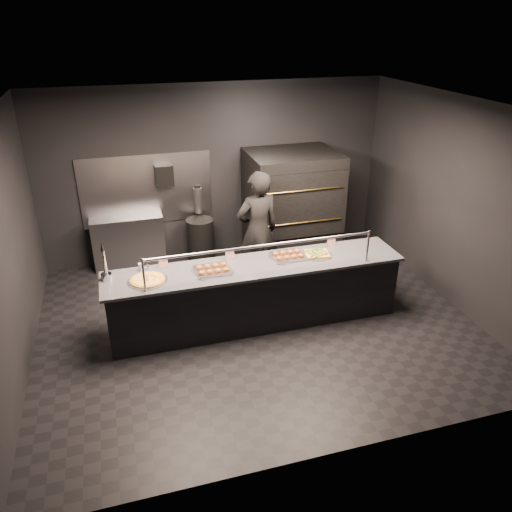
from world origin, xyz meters
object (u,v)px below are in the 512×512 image
fire_extinguisher (198,200)px  square_pizza (317,254)px  towel_dispenser (164,175)px  beer_tap (105,269)px  slider_tray_a (213,269)px  prep_shelf (129,242)px  worker (258,231)px  round_pizza (148,280)px  service_counter (256,294)px  slider_tray_b (288,255)px  trash_bin (201,241)px  pizza_oven (291,206)px

fire_extinguisher → square_pizza: size_ratio=1.20×
towel_dispenser → fire_extinguisher: 0.74m
beer_tap → slider_tray_a: size_ratio=1.01×
prep_shelf → worker: (1.93, -1.28, 0.50)m
round_pizza → slider_tray_a: slider_tray_a is taller
service_counter → beer_tap: (-1.95, 0.14, 0.61)m
slider_tray_b → square_pizza: bearing=-6.2°
trash_bin → towel_dispenser: bearing=154.6°
prep_shelf → fire_extinguisher: 1.39m
slider_tray_b → fire_extinguisher: bearing=110.2°
prep_shelf → trash_bin: 1.23m
round_pizza → worker: size_ratio=0.27×
trash_bin → worker: 1.43m
slider_tray_a → slider_tray_b: slider_tray_a is taller
pizza_oven → slider_tray_a: (-1.80, -1.92, -0.02)m
service_counter → pizza_oven: size_ratio=2.15×
beer_tap → square_pizza: 2.87m
slider_tray_a → service_counter: bearing=2.1°
fire_extinguisher → worker: bearing=-63.3°
pizza_oven → trash_bin: pizza_oven is taller
pizza_oven → slider_tray_b: size_ratio=3.50×
pizza_oven → prep_shelf: bearing=171.5°
prep_shelf → worker: size_ratio=0.63×
pizza_oven → slider_tray_b: pizza_oven is taller
fire_extinguisher → beer_tap: bearing=-125.3°
service_counter → slider_tray_b: bearing=10.9°
trash_bin → round_pizza: bearing=-115.9°
pizza_oven → trash_bin: size_ratio=2.41×
beer_tap → slider_tray_a: beer_tap is taller
towel_dispenser → pizza_oven: bearing=-13.1°
service_counter → trash_bin: size_ratio=5.17×
trash_bin → beer_tap: bearing=-127.9°
towel_dispenser → worker: (1.23, -1.35, -0.60)m
square_pizza → service_counter: bearing=-176.8°
beer_tap → round_pizza: size_ratio=1.08×
prep_shelf → towel_dispenser: towel_dispenser is taller
beer_tap → slider_tray_b: size_ratio=1.00×
trash_bin → pizza_oven: bearing=-8.8°
beer_tap → square_pizza: size_ratio=1.30×
fire_extinguisher → round_pizza: (-1.10, -2.45, -0.12)m
service_counter → prep_shelf: 2.82m
fire_extinguisher → service_counter: bearing=-81.7°
pizza_oven → round_pizza: 3.29m
slider_tray_b → round_pizza: bearing=-175.8°
pizza_oven → trash_bin: bearing=171.2°
pizza_oven → fire_extinguisher: (-1.55, 0.50, 0.09)m
fire_extinguisher → round_pizza: fire_extinguisher is taller
slider_tray_a → slider_tray_b: (1.10, 0.12, -0.00)m
towel_dispenser → slider_tray_b: (1.40, -2.29, -0.60)m
square_pizza → towel_dispenser: bearing=127.8°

